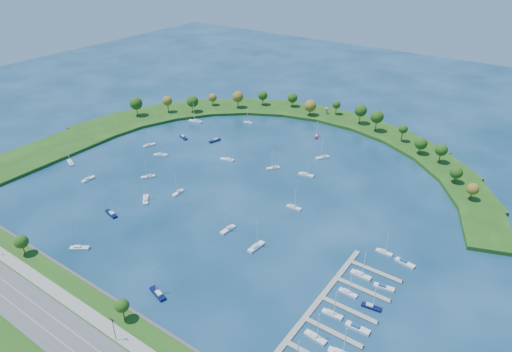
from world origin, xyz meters
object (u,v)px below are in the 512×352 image
Objects in this scene: harbor_tower at (326,111)px; docked_boat_8 at (361,274)px; docked_boat_4 at (332,314)px; moored_boat_13 at (184,137)px; moored_boat_9 at (196,121)px; moored_boat_20 at (294,207)px; docked_boat_6 at (348,292)px; moored_boat_8 at (146,199)px; moored_boat_17 at (228,229)px; dock_system at (331,316)px; moored_boat_16 at (148,176)px; moored_boat_5 at (79,247)px; docked_boat_7 at (371,306)px; moored_boat_7 at (215,140)px; moored_boat_19 at (273,167)px; moored_boat_12 at (161,154)px; moored_boat_4 at (70,162)px; moored_boat_6 at (227,159)px; moored_boat_18 at (111,213)px; moored_boat_11 at (306,174)px; moored_boat_2 at (158,293)px; docked_boat_11 at (405,263)px; moored_boat_15 at (256,246)px; docked_boat_10 at (384,252)px; moored_boat_14 at (248,122)px; moored_boat_3 at (88,179)px; moored_boat_21 at (149,145)px; moored_boat_0 at (178,192)px; docked_boat_2 at (315,337)px; docked_boat_9 at (384,287)px; docked_boat_5 at (357,328)px.

harbor_tower is 179.35m from docked_boat_8.
moored_boat_13 is at bearing 147.27° from docked_boat_4.
moored_boat_20 is (119.19, -57.97, -0.10)m from moored_boat_9.
docked_boat_6 is (0.01, 13.63, -0.01)m from docked_boat_4.
moored_boat_9 reaches higher than docked_boat_6.
moored_boat_17 is (52.01, 4.10, -0.04)m from moored_boat_8.
moored_boat_16 is at bearing 165.61° from dock_system.
docked_boat_7 is at bearing -16.76° from moored_boat_5.
moored_boat_19 is at bearing 92.90° from moored_boat_7.
moored_boat_12 is 159.94m from docked_boat_4.
moored_boat_4 is 142.15m from moored_boat_20.
moored_boat_18 is at bearing 66.30° from moored_boat_6.
moored_boat_11 is 1.09× the size of moored_boat_13.
moored_boat_2 is 1.10× the size of moored_boat_5.
docked_boat_7 is (71.51, -76.06, -0.06)m from moored_boat_11.
docked_boat_8 reaches higher than docked_boat_11.
harbor_tower is 0.32× the size of moored_boat_15.
moored_boat_6 reaches higher than docked_boat_10.
moored_boat_15 is (64.69, 46.32, 0.05)m from moored_boat_5.
moored_boat_18 is 121.35m from docked_boat_4.
moored_boat_6 is (76.09, 58.31, -0.00)m from moored_boat_4.
moored_boat_11 reaches higher than docked_boat_8.
docked_boat_7 is at bearing -8.28° from docked_boat_6.
moored_boat_4 is at bearing 55.86° from moored_boat_14.
moored_boat_12 is at bearing 158.50° from dock_system.
moored_boat_12 is (11.32, 45.91, 0.02)m from moored_boat_3.
harbor_tower is at bearing -22.54° from moored_boat_3.
moored_boat_16 reaches higher than moored_boat_21.
dock_system is 0.97m from docked_boat_4.
moored_boat_16 reaches higher than docked_boat_11.
moored_boat_15 is 1.54× the size of docked_boat_11.
moored_boat_0 is 1.03× the size of docked_boat_7.
moored_boat_19 is at bearing 21.31° from moored_boat_13.
moored_boat_9 is at bearing 148.33° from docked_boat_2.
moored_boat_2 is 74.95m from docked_boat_6.
dock_system is at bearing -121.61° from docked_boat_9.
moored_boat_7 reaches higher than dock_system.
docked_boat_5 is 0.81× the size of docked_boat_6.
moored_boat_13 is 0.97× the size of docked_boat_2.
moored_boat_6 is (-110.36, 77.84, 0.57)m from dock_system.
docked_boat_5 is at bearing -61.97° from moored_boat_11.
moored_boat_17 reaches higher than moored_boat_6.
moored_boat_5 reaches higher than harbor_tower.
docked_boat_6 is (64.93, -6.00, -0.04)m from moored_boat_17.
moored_boat_18 reaches higher than docked_boat_7.
docked_boat_7 is (178.73, -100.33, -0.11)m from moored_boat_9.
moored_boat_5 is 0.98× the size of moored_boat_17.
docked_boat_2 is (60.99, -101.15, -0.02)m from moored_boat_11.
moored_boat_14 is 0.88× the size of moored_boat_21.
moored_boat_17 reaches higher than moored_boat_13.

